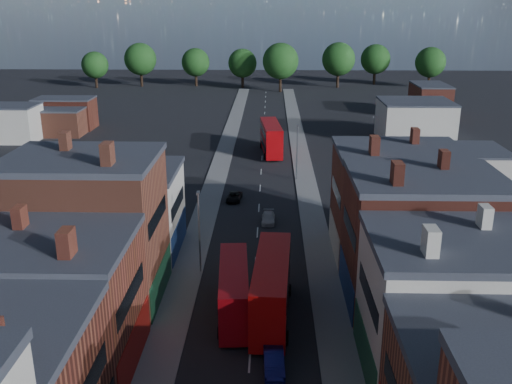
# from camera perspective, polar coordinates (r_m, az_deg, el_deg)

# --- Properties ---
(pavement_west) EXTENTS (3.00, 200.00, 0.12)m
(pavement_west) POSITION_cam_1_polar(r_m,az_deg,el_deg) (73.72, -4.73, -0.98)
(pavement_west) COLOR gray
(pavement_west) RESTS_ON ground
(pavement_east) EXTENTS (3.00, 200.00, 0.12)m
(pavement_east) POSITION_cam_1_polar(r_m,az_deg,el_deg) (73.48, 5.40, -1.07)
(pavement_east) COLOR gray
(pavement_east) RESTS_ON ground
(lamp_post_2) EXTENTS (0.25, 0.70, 8.12)m
(lamp_post_2) POSITION_cam_1_polar(r_m,az_deg,el_deg) (53.35, -5.71, -3.46)
(lamp_post_2) COLOR slate
(lamp_post_2) RESTS_ON ground
(lamp_post_3) EXTENTS (0.25, 0.70, 8.12)m
(lamp_post_3) POSITION_cam_1_polar(r_m,az_deg,el_deg) (81.62, 4.14, 4.37)
(lamp_post_3) COLOR slate
(lamp_post_3) RESTS_ON ground
(bus_0) EXTENTS (3.01, 10.16, 4.33)m
(bus_0) POSITION_cam_1_polar(r_m,az_deg,el_deg) (46.91, -2.23, -9.81)
(bus_0) COLOR #AA0911
(bus_0) RESTS_ON ground
(bus_1) EXTENTS (3.49, 11.90, 5.08)m
(bus_1) POSITION_cam_1_polar(r_m,az_deg,el_deg) (46.53, 1.58, -9.49)
(bus_1) COLOR red
(bus_1) RESTS_ON ground
(bus_2) EXTENTS (3.91, 12.23, 5.19)m
(bus_2) POSITION_cam_1_polar(r_m,az_deg,el_deg) (96.54, 1.53, 5.47)
(bus_2) COLOR #9F070A
(bus_2) RESTS_ON ground
(car_1) EXTENTS (1.59, 4.09, 1.33)m
(car_1) POSITION_cam_1_polar(r_m,az_deg,el_deg) (41.66, 1.79, -16.53)
(car_1) COLOR navy
(car_1) RESTS_ON ground
(car_2) EXTENTS (2.10, 3.96, 1.06)m
(car_2) POSITION_cam_1_polar(r_m,az_deg,el_deg) (73.94, -2.20, -0.48)
(car_2) COLOR black
(car_2) RESTS_ON ground
(car_3) EXTENTS (1.59, 3.76, 1.08)m
(car_3) POSITION_cam_1_polar(r_m,az_deg,el_deg) (66.69, 1.24, -2.62)
(car_3) COLOR #BCBCBC
(car_3) RESTS_ON ground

